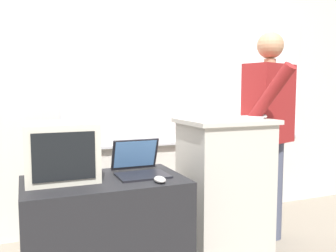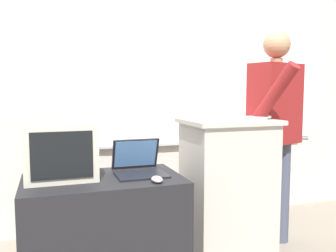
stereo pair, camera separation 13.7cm
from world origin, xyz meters
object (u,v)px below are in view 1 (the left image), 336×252
at_px(lectern_podium, 224,189).
at_px(computer_mouse_by_keyboard, 262,116).
at_px(side_desk, 105,237).
at_px(computer_mouse_by_laptop, 160,179).
at_px(person_presenter, 269,124).
at_px(laptop, 138,164).
at_px(wireless_keyboard, 232,118).
at_px(crt_monitor, 61,151).

height_order(lectern_podium, computer_mouse_by_keyboard, computer_mouse_by_keyboard).
distance_m(side_desk, computer_mouse_by_laptop, 0.49).
bearing_deg(computer_mouse_by_keyboard, person_presenter, 40.44).
xyz_separation_m(laptop, wireless_keyboard, (0.67, 0.02, 0.26)).
bearing_deg(person_presenter, crt_monitor, 167.39).
bearing_deg(wireless_keyboard, computer_mouse_by_laptop, -156.87).
xyz_separation_m(computer_mouse_by_laptop, crt_monitor, (-0.50, 0.27, 0.15)).
relative_size(person_presenter, computer_mouse_by_laptop, 16.41).
bearing_deg(crt_monitor, wireless_keyboard, -0.27).
distance_m(person_presenter, wireless_keyboard, 0.47).
bearing_deg(laptop, wireless_keyboard, 1.56).
bearing_deg(lectern_podium, laptop, -173.19).
bearing_deg(crt_monitor, computer_mouse_by_laptop, -28.97).
distance_m(person_presenter, crt_monitor, 1.58).
bearing_deg(laptop, computer_mouse_by_laptop, -80.11).
bearing_deg(computer_mouse_by_keyboard, crt_monitor, 179.64).
xyz_separation_m(person_presenter, computer_mouse_by_laptop, (-1.07, -0.43, -0.23)).
bearing_deg(side_desk, crt_monitor, 161.06).
height_order(side_desk, wireless_keyboard, wireless_keyboard).
relative_size(laptop, wireless_keyboard, 0.73).
bearing_deg(laptop, lectern_podium, 6.81).
bearing_deg(laptop, computer_mouse_by_keyboard, 0.95).
distance_m(person_presenter, laptop, 1.14).
xyz_separation_m(side_desk, laptop, (0.22, 0.06, 0.41)).
xyz_separation_m(lectern_podium, person_presenter, (0.45, 0.10, 0.44)).
bearing_deg(crt_monitor, lectern_podium, 2.84).
height_order(side_desk, computer_mouse_by_keyboard, computer_mouse_by_keyboard).
bearing_deg(person_presenter, computer_mouse_by_laptop, -176.35).
bearing_deg(computer_mouse_by_laptop, person_presenter, 22.06).
distance_m(wireless_keyboard, computer_mouse_by_laptop, 0.75).
distance_m(side_desk, wireless_keyboard, 1.12).
height_order(side_desk, crt_monitor, crt_monitor).
relative_size(person_presenter, computer_mouse_by_keyboard, 16.41).
bearing_deg(computer_mouse_by_laptop, laptop, 99.89).
relative_size(lectern_podium, side_desk, 1.10).
relative_size(person_presenter, crt_monitor, 4.19).
relative_size(side_desk, person_presenter, 0.55).
bearing_deg(wireless_keyboard, computer_mouse_by_keyboard, -0.74).
distance_m(laptop, crt_monitor, 0.46).
height_order(laptop, crt_monitor, crt_monitor).
height_order(side_desk, person_presenter, person_presenter).
relative_size(lectern_podium, computer_mouse_by_keyboard, 10.02).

